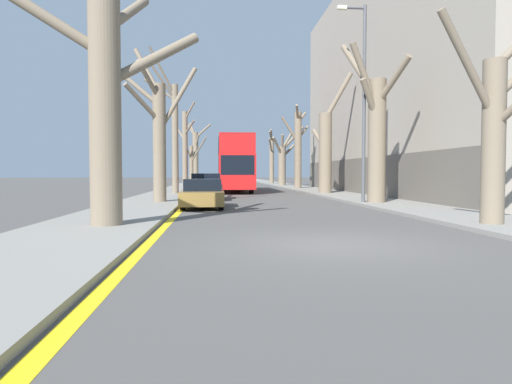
{
  "coord_description": "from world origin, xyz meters",
  "views": [
    {
      "loc": [
        -2.4,
        -9.19,
        1.49
      ],
      "look_at": [
        0.28,
        21.69,
        0.2
      ],
      "focal_mm": 32.0,
      "sensor_mm": 36.0,
      "label": 1
    }
  ],
  "objects_px": {
    "street_tree_right_2": "(326,149)",
    "double_decker_bus": "(234,162)",
    "street_tree_right_1": "(376,129)",
    "street_tree_left_3": "(185,148)",
    "parked_car_0": "(203,194)",
    "street_tree_left_4": "(192,163)",
    "street_tree_right_0": "(498,126)",
    "street_tree_left_1": "(157,131)",
    "street_tree_right_4": "(283,160)",
    "parked_car_1": "(206,187)",
    "street_tree_left_5": "(196,154)",
    "street_tree_left_0": "(106,91)",
    "street_tree_right_3": "(298,147)",
    "street_tree_left_2": "(173,132)",
    "lamp_post": "(362,96)",
    "street_tree_right_5": "(272,158)"
  },
  "relations": [
    {
      "from": "street_tree_right_5",
      "to": "parked_car_0",
      "type": "height_order",
      "value": "street_tree_right_5"
    },
    {
      "from": "parked_car_0",
      "to": "parked_car_1",
      "type": "bearing_deg",
      "value": 90.0
    },
    {
      "from": "double_decker_bus",
      "to": "lamp_post",
      "type": "distance_m",
      "value": 16.77
    },
    {
      "from": "street_tree_left_0",
      "to": "street_tree_right_3",
      "type": "height_order",
      "value": "street_tree_right_3"
    },
    {
      "from": "street_tree_left_3",
      "to": "street_tree_left_4",
      "type": "xyz_separation_m",
      "value": [
        0.05,
        9.98,
        -1.13
      ]
    },
    {
      "from": "street_tree_left_2",
      "to": "street_tree_right_3",
      "type": "relative_size",
      "value": 1.28
    },
    {
      "from": "street_tree_left_1",
      "to": "street_tree_left_2",
      "type": "xyz_separation_m",
      "value": [
        -0.08,
        8.98,
        0.75
      ]
    },
    {
      "from": "street_tree_left_2",
      "to": "parked_car_1",
      "type": "bearing_deg",
      "value": -67.05
    },
    {
      "from": "street_tree_right_2",
      "to": "double_decker_bus",
      "type": "height_order",
      "value": "street_tree_right_2"
    },
    {
      "from": "street_tree_left_5",
      "to": "parked_car_1",
      "type": "height_order",
      "value": "street_tree_left_5"
    },
    {
      "from": "street_tree_left_0",
      "to": "street_tree_right_2",
      "type": "relative_size",
      "value": 0.85
    },
    {
      "from": "street_tree_left_0",
      "to": "double_decker_bus",
      "type": "bearing_deg",
      "value": 79.92
    },
    {
      "from": "street_tree_right_1",
      "to": "street_tree_right_2",
      "type": "bearing_deg",
      "value": 89.24
    },
    {
      "from": "street_tree_left_3",
      "to": "parked_car_0",
      "type": "height_order",
      "value": "street_tree_left_3"
    },
    {
      "from": "street_tree_left_1",
      "to": "street_tree_right_3",
      "type": "relative_size",
      "value": 1.0
    },
    {
      "from": "street_tree_left_5",
      "to": "parked_car_1",
      "type": "xyz_separation_m",
      "value": [
        2.16,
        -34.84,
        -3.26
      ]
    },
    {
      "from": "street_tree_left_2",
      "to": "street_tree_right_4",
      "type": "distance_m",
      "value": 22.73
    },
    {
      "from": "street_tree_right_4",
      "to": "parked_car_1",
      "type": "relative_size",
      "value": 1.73
    },
    {
      "from": "street_tree_left_1",
      "to": "street_tree_left_4",
      "type": "relative_size",
      "value": 1.38
    },
    {
      "from": "street_tree_left_1",
      "to": "parked_car_0",
      "type": "relative_size",
      "value": 1.83
    },
    {
      "from": "street_tree_right_0",
      "to": "street_tree_right_1",
      "type": "relative_size",
      "value": 0.76
    },
    {
      "from": "street_tree_right_4",
      "to": "street_tree_left_2",
      "type": "bearing_deg",
      "value": -117.41
    },
    {
      "from": "street_tree_left_1",
      "to": "street_tree_right_3",
      "type": "height_order",
      "value": "street_tree_right_3"
    },
    {
      "from": "street_tree_left_4",
      "to": "street_tree_right_5",
      "type": "distance_m",
      "value": 14.36
    },
    {
      "from": "street_tree_left_1",
      "to": "street_tree_right_4",
      "type": "bearing_deg",
      "value": 70.41
    },
    {
      "from": "street_tree_right_1",
      "to": "street_tree_right_2",
      "type": "relative_size",
      "value": 0.95
    },
    {
      "from": "street_tree_right_2",
      "to": "parked_car_0",
      "type": "relative_size",
      "value": 2.02
    },
    {
      "from": "street_tree_right_0",
      "to": "street_tree_right_5",
      "type": "relative_size",
      "value": 0.84
    },
    {
      "from": "street_tree_right_3",
      "to": "parked_car_1",
      "type": "height_order",
      "value": "street_tree_right_3"
    },
    {
      "from": "street_tree_left_5",
      "to": "street_tree_right_1",
      "type": "height_order",
      "value": "street_tree_left_5"
    },
    {
      "from": "street_tree_left_4",
      "to": "street_tree_right_4",
      "type": "xyz_separation_m",
      "value": [
        10.29,
        0.17,
        0.36
      ]
    },
    {
      "from": "street_tree_right_4",
      "to": "street_tree_left_1",
      "type": "bearing_deg",
      "value": -109.59
    },
    {
      "from": "street_tree_left_1",
      "to": "street_tree_left_4",
      "type": "height_order",
      "value": "street_tree_left_1"
    },
    {
      "from": "street_tree_left_0",
      "to": "lamp_post",
      "type": "bearing_deg",
      "value": 41.58
    },
    {
      "from": "street_tree_right_2",
      "to": "parked_car_0",
      "type": "distance_m",
      "value": 14.35
    },
    {
      "from": "parked_car_1",
      "to": "street_tree_left_1",
      "type": "bearing_deg",
      "value": -122.39
    },
    {
      "from": "street_tree_right_2",
      "to": "street_tree_right_4",
      "type": "bearing_deg",
      "value": 90.08
    },
    {
      "from": "street_tree_left_4",
      "to": "parked_car_1",
      "type": "bearing_deg",
      "value": -85.15
    },
    {
      "from": "parked_car_0",
      "to": "street_tree_right_3",
      "type": "bearing_deg",
      "value": 69.79
    },
    {
      "from": "street_tree_left_5",
      "to": "lamp_post",
      "type": "xyz_separation_m",
      "value": [
        9.56,
        -39.62,
        1.17
      ]
    },
    {
      "from": "street_tree_left_3",
      "to": "street_tree_right_3",
      "type": "bearing_deg",
      "value": 1.58
    },
    {
      "from": "street_tree_right_3",
      "to": "street_tree_right_5",
      "type": "distance_m",
      "value": 19.8
    },
    {
      "from": "street_tree_left_4",
      "to": "street_tree_left_5",
      "type": "relative_size",
      "value": 0.67
    },
    {
      "from": "street_tree_right_2",
      "to": "street_tree_left_3",
      "type": "bearing_deg",
      "value": 135.9
    },
    {
      "from": "street_tree_left_4",
      "to": "street_tree_right_0",
      "type": "bearing_deg",
      "value": -75.46
    },
    {
      "from": "street_tree_left_1",
      "to": "street_tree_right_1",
      "type": "bearing_deg",
      "value": -7.56
    },
    {
      "from": "street_tree_left_2",
      "to": "double_decker_bus",
      "type": "bearing_deg",
      "value": 51.31
    },
    {
      "from": "street_tree_right_5",
      "to": "parked_car_0",
      "type": "distance_m",
      "value": 42.52
    },
    {
      "from": "street_tree_right_0",
      "to": "double_decker_bus",
      "type": "distance_m",
      "value": 25.72
    },
    {
      "from": "street_tree_left_5",
      "to": "parked_car_0",
      "type": "bearing_deg",
      "value": -86.99
    }
  ]
}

